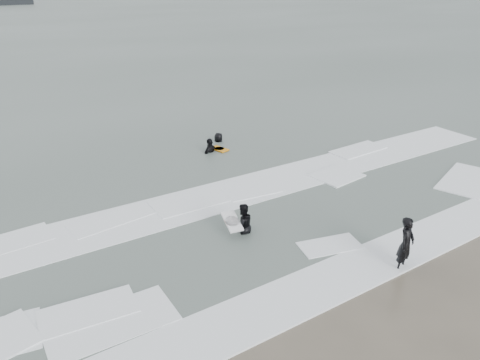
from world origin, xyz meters
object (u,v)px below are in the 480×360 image
surfer_centre (402,268)px  surfer_right_near (210,153)px  surfer_wading (243,233)px  surfer_right_far (219,142)px

surfer_centre → surfer_right_near: surfer_right_near is taller
surfer_wading → surfer_right_near: (2.86, 7.56, 0.00)m
surfer_centre → surfer_right_far: size_ratio=1.07×
surfer_wading → surfer_right_far: surfer_right_far is taller
surfer_right_far → surfer_wading: bearing=41.6°
surfer_right_near → surfer_right_far: 1.58m
surfer_right_near → surfer_wading: bearing=47.1°
surfer_wading → surfer_right_far: 9.54m
surfer_right_near → surfer_centre: bearing=68.7°
surfer_wading → surfer_centre: bearing=128.7°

